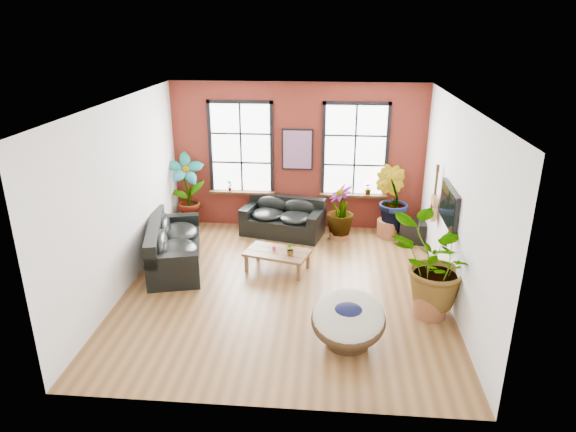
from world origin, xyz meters
name	(u,v)px	position (x,y,z in m)	size (l,w,h in m)	color
room	(286,199)	(0.00, 0.15, 1.75)	(6.04, 6.54, 3.54)	brown
sofa_back	(283,218)	(-0.29, 2.70, 0.39)	(2.04, 1.34, 0.86)	black
sofa_left	(172,246)	(-2.44, 0.82, 0.43)	(1.55, 2.55, 0.94)	black
coffee_table	(277,254)	(-0.23, 0.77, 0.36)	(1.42, 1.04, 0.49)	brown
papasan_chair	(348,319)	(1.14, -1.72, 0.45)	(1.28, 1.30, 0.87)	#382614
poster	(297,150)	(0.00, 3.18, 1.95)	(0.74, 0.06, 0.98)	black
tv_wall_unit	(444,206)	(2.93, 0.60, 1.54)	(0.13, 1.86, 1.20)	black
media_box	(413,231)	(2.73, 2.49, 0.24)	(0.66, 0.58, 0.49)	black
pot_back_left	(187,221)	(-2.67, 2.81, 0.19)	(0.59, 0.59, 0.37)	brown
pot_back_right	(389,228)	(2.21, 2.76, 0.20)	(0.67, 0.67, 0.41)	brown
pot_right_wall	(430,304)	(2.58, -0.73, 0.21)	(0.64, 0.64, 0.41)	brown
pot_mid	(339,232)	(1.04, 2.52, 0.16)	(0.54, 0.54, 0.33)	brown
floor_plant_back_left	(187,189)	(-2.64, 2.84, 1.01)	(0.91, 0.61, 1.72)	#155016
floor_plant_back_right	(391,199)	(2.22, 2.79, 0.91)	(0.83, 0.67, 1.51)	#155016
floor_plant_right_wall	(434,265)	(2.57, -0.70, 0.95)	(1.43, 1.24, 1.58)	#155016
floor_plant_mid	(341,210)	(1.05, 2.50, 0.73)	(0.66, 0.66, 1.17)	#155016
table_plant	(291,249)	(0.05, 0.63, 0.53)	(0.23, 0.20, 0.25)	#155016
sill_plant_left	(230,185)	(-1.65, 3.13, 1.04)	(0.14, 0.10, 0.27)	#155016
sill_plant_right	(368,189)	(1.70, 3.13, 1.04)	(0.15, 0.15, 0.27)	#155016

